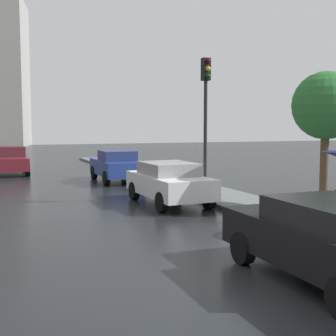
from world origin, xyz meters
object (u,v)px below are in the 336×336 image
object	(u,v)px
car_black_near_kerb	(329,239)
car_maroon_mid_road	(10,160)
traffic_light	(206,103)
car_white_far_ahead	(169,182)
street_tree_near	(326,107)
car_blue_behind_camera	(116,166)

from	to	relation	value
car_black_near_kerb	car_maroon_mid_road	size ratio (longest dim) A/B	1.05
car_maroon_mid_road	traffic_light	world-z (taller)	traffic_light
car_white_far_ahead	street_tree_near	xyz separation A→B (m)	(3.95, -2.99, 2.48)
street_tree_near	car_black_near_kerb	bearing A→B (deg)	-130.01
traffic_light	car_white_far_ahead	bearing A→B (deg)	170.78
car_black_near_kerb	street_tree_near	bearing A→B (deg)	50.82
car_white_far_ahead	car_blue_behind_camera	xyz separation A→B (m)	(-0.02, 6.62, 0.02)
car_blue_behind_camera	street_tree_near	bearing A→B (deg)	-66.76
car_black_near_kerb	car_blue_behind_camera	size ratio (longest dim) A/B	1.03
car_black_near_kerb	car_blue_behind_camera	world-z (taller)	car_blue_behind_camera
car_blue_behind_camera	street_tree_near	distance (m)	10.68
car_white_far_ahead	car_blue_behind_camera	size ratio (longest dim) A/B	0.99
car_maroon_mid_road	car_white_far_ahead	bearing A→B (deg)	110.91
car_maroon_mid_road	car_blue_behind_camera	bearing A→B (deg)	130.39
car_white_far_ahead	car_blue_behind_camera	world-z (taller)	car_blue_behind_camera
traffic_light	car_black_near_kerb	bearing A→B (deg)	-101.75
car_white_far_ahead	street_tree_near	size ratio (longest dim) A/B	0.93
car_blue_behind_camera	car_maroon_mid_road	bearing A→B (deg)	131.00
car_black_near_kerb	car_white_far_ahead	distance (m)	8.17
car_maroon_mid_road	street_tree_near	bearing A→B (deg)	119.74
car_black_near_kerb	car_white_far_ahead	world-z (taller)	car_black_near_kerb
car_maroon_mid_road	car_white_far_ahead	distance (m)	12.76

